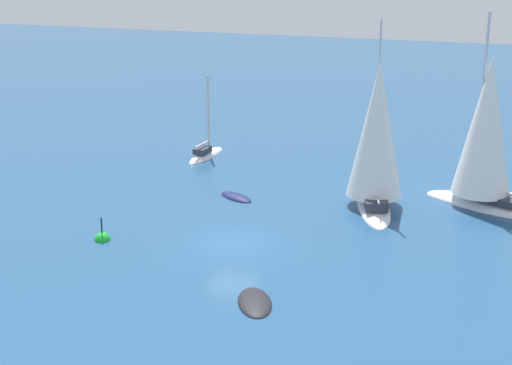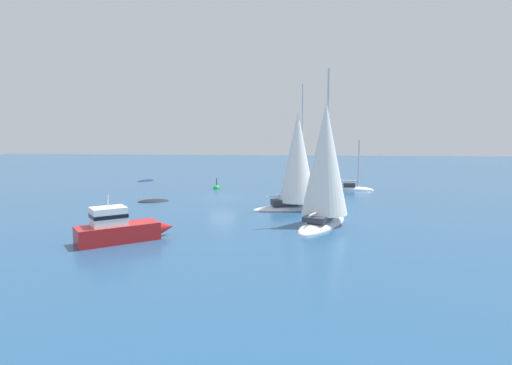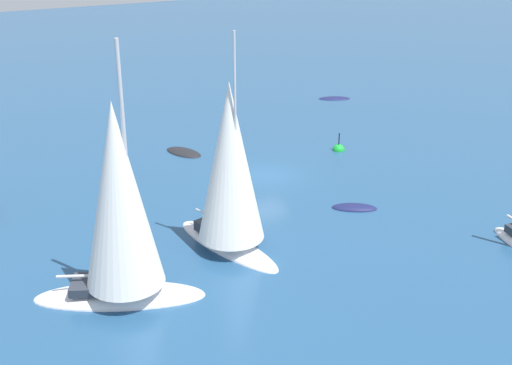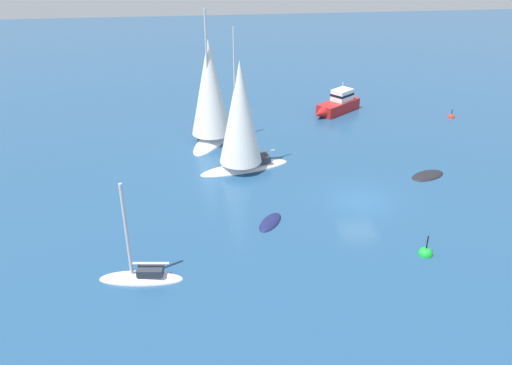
{
  "view_description": "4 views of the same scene",
  "coord_description": "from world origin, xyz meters",
  "px_view_note": "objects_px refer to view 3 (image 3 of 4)",
  "views": [
    {
      "loc": [
        -35.08,
        -12.27,
        15.57
      ],
      "look_at": [
        4.06,
        -0.01,
        2.0
      ],
      "focal_mm": 53.93,
      "sensor_mm": 36.0,
      "label": 1
    },
    {
      "loc": [
        7.53,
        -43.27,
        6.79
      ],
      "look_at": [
        3.61,
        -0.68,
        1.67
      ],
      "focal_mm": 29.94,
      "sensor_mm": 36.0,
      "label": 2
    },
    {
      "loc": [
        34.36,
        -18.46,
        15.9
      ],
      "look_at": [
        4.41,
        -3.04,
        1.73
      ],
      "focal_mm": 46.68,
      "sensor_mm": 36.0,
      "label": 3
    },
    {
      "loc": [
        11.01,
        29.84,
        17.26
      ],
      "look_at": [
        7.26,
        -0.35,
        1.72
      ],
      "focal_mm": 35.99,
      "sensor_mm": 36.0,
      "label": 4
    }
  ],
  "objects_px": {
    "tender": "(354,208)",
    "tender_1": "(184,153)",
    "yacht": "(119,213)",
    "sailboat": "(230,173)",
    "mooring_buoy": "(339,150)",
    "rib": "(334,99)"
  },
  "relations": [
    {
      "from": "tender",
      "to": "rib",
      "type": "height_order",
      "value": "tender"
    },
    {
      "from": "tender",
      "to": "sailboat",
      "type": "xyz_separation_m",
      "value": [
        1.04,
        -8.19,
        4.05
      ]
    },
    {
      "from": "yacht",
      "to": "sailboat",
      "type": "bearing_deg",
      "value": 42.46
    },
    {
      "from": "yacht",
      "to": "tender_1",
      "type": "relative_size",
      "value": 3.54
    },
    {
      "from": "rib",
      "to": "sailboat",
      "type": "distance_m",
      "value": 28.96
    },
    {
      "from": "rib",
      "to": "sailboat",
      "type": "height_order",
      "value": "sailboat"
    },
    {
      "from": "sailboat",
      "to": "mooring_buoy",
      "type": "relative_size",
      "value": 6.66
    },
    {
      "from": "tender",
      "to": "tender_1",
      "type": "bearing_deg",
      "value": 143.72
    },
    {
      "from": "tender_1",
      "to": "rib",
      "type": "distance_m",
      "value": 18.2
    },
    {
      "from": "tender_1",
      "to": "sailboat",
      "type": "height_order",
      "value": "sailboat"
    },
    {
      "from": "tender_1",
      "to": "yacht",
      "type": "bearing_deg",
      "value": -52.97
    },
    {
      "from": "tender",
      "to": "rib",
      "type": "relative_size",
      "value": 0.9
    },
    {
      "from": "yacht",
      "to": "rib",
      "type": "xyz_separation_m",
      "value": [
        -22.7,
        25.84,
        -4.06
      ]
    },
    {
      "from": "sailboat",
      "to": "mooring_buoy",
      "type": "distance_m",
      "value": 16.4
    },
    {
      "from": "yacht",
      "to": "mooring_buoy",
      "type": "height_order",
      "value": "yacht"
    },
    {
      "from": "yacht",
      "to": "sailboat",
      "type": "height_order",
      "value": "yacht"
    },
    {
      "from": "rib",
      "to": "mooring_buoy",
      "type": "relative_size",
      "value": 1.81
    },
    {
      "from": "tender",
      "to": "rib",
      "type": "distance_m",
      "value": 22.85
    },
    {
      "from": "rib",
      "to": "sailboat",
      "type": "relative_size",
      "value": 0.27
    },
    {
      "from": "yacht",
      "to": "tender_1",
      "type": "bearing_deg",
      "value": 84.69
    },
    {
      "from": "tender_1",
      "to": "mooring_buoy",
      "type": "relative_size",
      "value": 1.97
    },
    {
      "from": "tender_1",
      "to": "mooring_buoy",
      "type": "bearing_deg",
      "value": 41.97
    }
  ]
}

